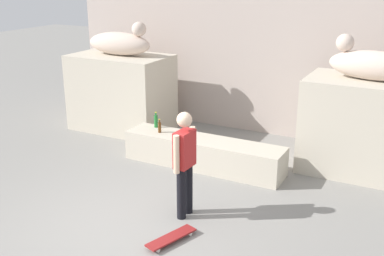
{
  "coord_description": "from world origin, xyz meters",
  "views": [
    {
      "loc": [
        3.73,
        -4.92,
        3.64
      ],
      "look_at": [
        0.24,
        1.73,
        1.1
      ],
      "focal_mm": 44.26,
      "sensor_mm": 36.0,
      "label": 1
    }
  ],
  "objects_px": {
    "statue_reclining_left": "(120,43)",
    "skater": "(185,160)",
    "bottle_green": "(156,121)",
    "skateboard": "(171,238)",
    "bottle_brown": "(160,127)",
    "statue_reclining_right": "(373,64)"
  },
  "relations": [
    {
      "from": "skater",
      "to": "bottle_green",
      "type": "bearing_deg",
      "value": 44.02
    },
    {
      "from": "statue_reclining_right",
      "to": "skateboard",
      "type": "bearing_deg",
      "value": 68.41
    },
    {
      "from": "skateboard",
      "to": "bottle_brown",
      "type": "relative_size",
      "value": 3.0
    },
    {
      "from": "statue_reclining_left",
      "to": "skateboard",
      "type": "bearing_deg",
      "value": -47.94
    },
    {
      "from": "statue_reclining_left",
      "to": "skater",
      "type": "height_order",
      "value": "statue_reclining_left"
    },
    {
      "from": "skateboard",
      "to": "bottle_green",
      "type": "xyz_separation_m",
      "value": [
        -1.96,
        2.77,
        0.64
      ]
    },
    {
      "from": "bottle_brown",
      "to": "skateboard",
      "type": "bearing_deg",
      "value": -55.74
    },
    {
      "from": "statue_reclining_right",
      "to": "skateboard",
      "type": "height_order",
      "value": "statue_reclining_right"
    },
    {
      "from": "skater",
      "to": "bottle_brown",
      "type": "relative_size",
      "value": 6.09
    },
    {
      "from": "skateboard",
      "to": "bottle_brown",
      "type": "xyz_separation_m",
      "value": [
        -1.72,
        2.53,
        0.61
      ]
    },
    {
      "from": "statue_reclining_right",
      "to": "bottle_green",
      "type": "bearing_deg",
      "value": 20.07
    },
    {
      "from": "skateboard",
      "to": "bottle_green",
      "type": "distance_m",
      "value": 3.45
    },
    {
      "from": "statue_reclining_left",
      "to": "skateboard",
      "type": "distance_m",
      "value": 5.52
    },
    {
      "from": "skater",
      "to": "statue_reclining_right",
      "type": "bearing_deg",
      "value": -32.09
    },
    {
      "from": "statue_reclining_right",
      "to": "skateboard",
      "type": "xyz_separation_m",
      "value": [
        -1.93,
        -3.79,
        -1.98
      ]
    },
    {
      "from": "bottle_green",
      "to": "skater",
      "type": "bearing_deg",
      "value": -48.82
    },
    {
      "from": "statue_reclining_left",
      "to": "skater",
      "type": "relative_size",
      "value": 0.96
    },
    {
      "from": "skateboard",
      "to": "bottle_green",
      "type": "bearing_deg",
      "value": 53.66
    },
    {
      "from": "bottle_brown",
      "to": "bottle_green",
      "type": "relative_size",
      "value": 0.85
    },
    {
      "from": "statue_reclining_left",
      "to": "statue_reclining_right",
      "type": "distance_m",
      "value": 5.42
    },
    {
      "from": "skater",
      "to": "bottle_brown",
      "type": "bearing_deg",
      "value": 43.6
    },
    {
      "from": "skater",
      "to": "bottle_green",
      "type": "relative_size",
      "value": 5.16
    }
  ]
}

